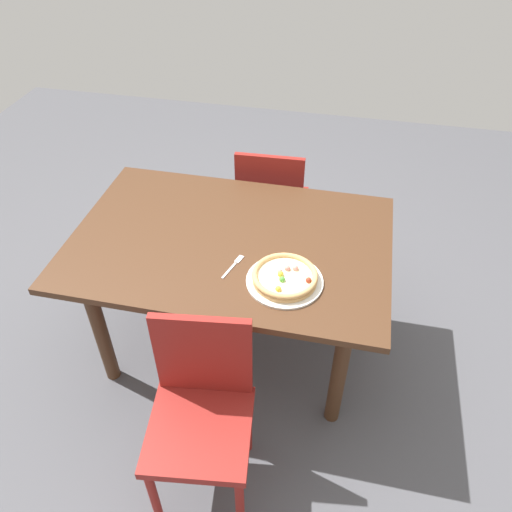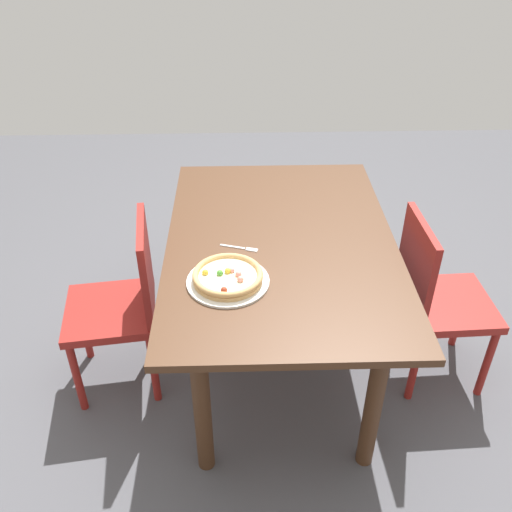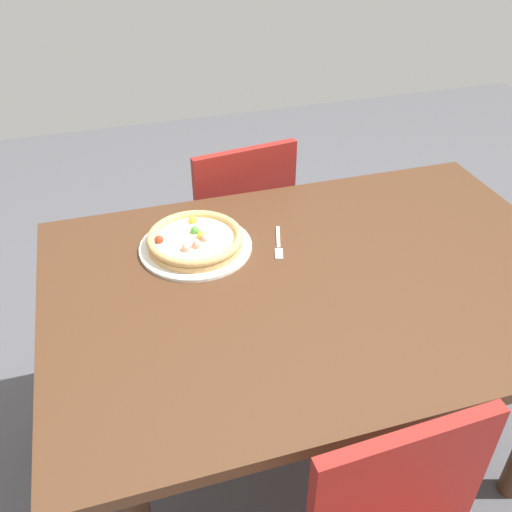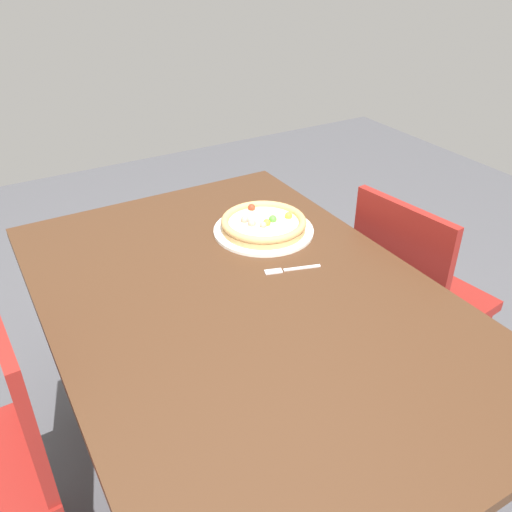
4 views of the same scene
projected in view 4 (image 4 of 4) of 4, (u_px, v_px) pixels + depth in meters
name	position (u px, v px, depth m)	size (l,w,h in m)	color
ground_plane	(249.00, 479.00, 1.81)	(6.00, 6.00, 0.00)	#4C4C51
dining_table	(247.00, 329.00, 1.48)	(1.46, 0.99, 0.75)	#472B19
chair_near	(413.00, 296.00, 1.91)	(0.45, 0.45, 0.86)	maroon
plate	(264.00, 230.00, 1.73)	(0.32, 0.32, 0.01)	silver
pizza	(264.00, 223.00, 1.72)	(0.27, 0.27, 0.04)	tan
fork	(288.00, 270.00, 1.54)	(0.06, 0.16, 0.00)	silver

